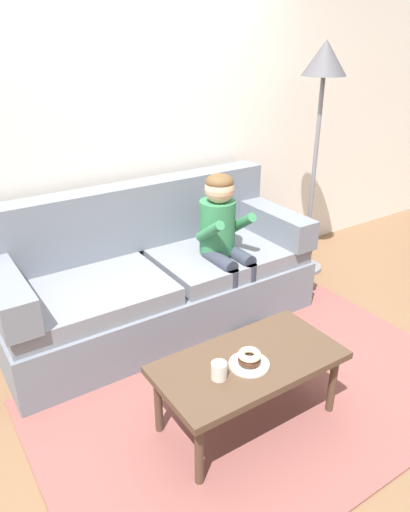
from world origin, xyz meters
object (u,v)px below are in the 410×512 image
person_child (224,235)px  mug (219,371)px  donut (249,360)px  couch (154,279)px  floor_lamp (323,84)px  coffee_table (249,366)px

person_child → mug: person_child is taller
donut → person_child: bearing=61.3°
couch → floor_lamp: bearing=0.7°
donut → floor_lamp: 2.38m
coffee_table → mug: 0.24m
coffee_table → mug: (-0.22, -0.03, 0.09)m
coffee_table → donut: donut is taller
coffee_table → person_child: size_ratio=0.92×
couch → floor_lamp: size_ratio=1.16×
couch → person_child: bearing=-24.7°
mug → donut: bearing=-1.4°
donut → coffee_table: bearing=50.0°
coffee_table → person_child: 1.16m
donut → mug: 0.19m
couch → floor_lamp: floor_lamp is taller
floor_lamp → person_child: bearing=-168.1°
couch → person_child: person_child is taller
coffee_table → mug: mug is taller
couch → person_child: size_ratio=2.04×
donut → floor_lamp: size_ratio=0.06×
coffee_table → mug: bearing=-171.0°
person_child → floor_lamp: 1.46m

